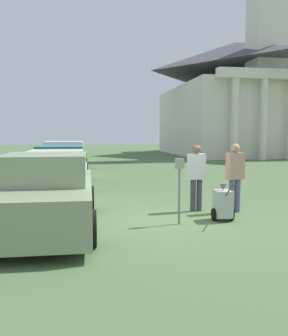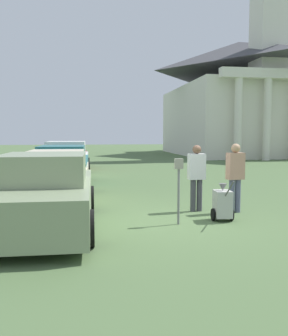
{
  "view_description": "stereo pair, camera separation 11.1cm",
  "coord_description": "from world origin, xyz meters",
  "px_view_note": "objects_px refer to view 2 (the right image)",
  "views": [
    {
      "loc": [
        -2.06,
        -8.09,
        1.96
      ],
      "look_at": [
        -0.49,
        1.12,
        1.1
      ],
      "focal_mm": 40.0,
      "sensor_mm": 36.0,
      "label": 1
    },
    {
      "loc": [
        -1.95,
        -8.11,
        1.96
      ],
      "look_at": [
        -0.49,
        1.12,
        1.1
      ],
      "focal_mm": 40.0,
      "sensor_mm": 36.0,
      "label": 2
    }
  ],
  "objects_px": {
    "parked_car_white": "(67,160)",
    "person_supervisor": "(235,173)",
    "parked_car_maroon": "(70,157)",
    "person_worker": "(197,174)",
    "parking_meter": "(179,179)",
    "parked_car_sage": "(46,194)",
    "church": "(239,95)",
    "equipment_cart": "(223,204)",
    "parked_car_cream": "(57,177)",
    "parked_car_teal": "(63,167)"
  },
  "relations": [
    {
      "from": "parked_car_teal",
      "to": "parked_car_white",
      "type": "distance_m",
      "value": 3.2
    },
    {
      "from": "parked_car_sage",
      "to": "person_supervisor",
      "type": "distance_m",
      "value": 4.57
    },
    {
      "from": "parked_car_white",
      "to": "parking_meter",
      "type": "distance_m",
      "value": 9.96
    },
    {
      "from": "parked_car_sage",
      "to": "person_worker",
      "type": "bearing_deg",
      "value": 18.8
    },
    {
      "from": "person_worker",
      "to": "parked_car_maroon",
      "type": "bearing_deg",
      "value": -77.47
    },
    {
      "from": "parked_car_sage",
      "to": "equipment_cart",
      "type": "relative_size",
      "value": 4.87
    },
    {
      "from": "parked_car_maroon",
      "to": "parking_meter",
      "type": "xyz_separation_m",
      "value": [
        2.8,
        -13.1,
        0.31
      ]
    },
    {
      "from": "parking_meter",
      "to": "church",
      "type": "xyz_separation_m",
      "value": [
        12.32,
        25.71,
        4.59
      ]
    },
    {
      "from": "parked_car_cream",
      "to": "parked_car_teal",
      "type": "xyz_separation_m",
      "value": [
        0.0,
        2.94,
        0.03
      ]
    },
    {
      "from": "person_worker",
      "to": "church",
      "type": "relative_size",
      "value": 0.07
    },
    {
      "from": "church",
      "to": "parked_car_white",
      "type": "bearing_deg",
      "value": -133.12
    },
    {
      "from": "person_worker",
      "to": "equipment_cart",
      "type": "relative_size",
      "value": 1.68
    },
    {
      "from": "person_supervisor",
      "to": "parked_car_cream",
      "type": "bearing_deg",
      "value": -37.05
    },
    {
      "from": "parked_car_maroon",
      "to": "person_worker",
      "type": "relative_size",
      "value": 3.07
    },
    {
      "from": "parked_car_teal",
      "to": "parked_car_maroon",
      "type": "height_order",
      "value": "parked_car_teal"
    },
    {
      "from": "parked_car_teal",
      "to": "parked_car_white",
      "type": "xyz_separation_m",
      "value": [
        -0.0,
        3.2,
        0.03
      ]
    },
    {
      "from": "person_supervisor",
      "to": "parked_car_sage",
      "type": "bearing_deg",
      "value": 2.09
    },
    {
      "from": "parked_car_maroon",
      "to": "parked_car_teal",
      "type": "bearing_deg",
      "value": -88.76
    },
    {
      "from": "parked_car_cream",
      "to": "parked_car_sage",
      "type": "bearing_deg",
      "value": -88.76
    },
    {
      "from": "parked_car_maroon",
      "to": "church",
      "type": "xyz_separation_m",
      "value": [
        15.12,
        12.61,
        4.9
      ]
    },
    {
      "from": "parked_car_cream",
      "to": "equipment_cart",
      "type": "distance_m",
      "value": 5.05
    },
    {
      "from": "parked_car_sage",
      "to": "person_worker",
      "type": "distance_m",
      "value": 3.77
    },
    {
      "from": "parking_meter",
      "to": "equipment_cart",
      "type": "bearing_deg",
      "value": 9.46
    },
    {
      "from": "parked_car_white",
      "to": "parking_meter",
      "type": "relative_size",
      "value": 3.64
    },
    {
      "from": "parked_car_teal",
      "to": "equipment_cart",
      "type": "distance_m",
      "value": 7.3
    },
    {
      "from": "parked_car_white",
      "to": "parking_meter",
      "type": "xyz_separation_m",
      "value": [
        2.8,
        -9.56,
        0.24
      ]
    },
    {
      "from": "parked_car_teal",
      "to": "parked_car_sage",
      "type": "bearing_deg",
      "value": -88.76
    },
    {
      "from": "person_worker",
      "to": "person_supervisor",
      "type": "bearing_deg",
      "value": 157.23
    },
    {
      "from": "church",
      "to": "person_supervisor",
      "type": "bearing_deg",
      "value": -113.27
    },
    {
      "from": "equipment_cart",
      "to": "church",
      "type": "bearing_deg",
      "value": 71.0
    },
    {
      "from": "parked_car_teal",
      "to": "church",
      "type": "height_order",
      "value": "church"
    },
    {
      "from": "parked_car_sage",
      "to": "parked_car_teal",
      "type": "relative_size",
      "value": 0.91
    },
    {
      "from": "parked_car_white",
      "to": "church",
      "type": "height_order",
      "value": "church"
    },
    {
      "from": "parking_meter",
      "to": "parked_car_white",
      "type": "bearing_deg",
      "value": 106.32
    },
    {
      "from": "person_worker",
      "to": "person_supervisor",
      "type": "relative_size",
      "value": 0.98
    },
    {
      "from": "parked_car_sage",
      "to": "parked_car_cream",
      "type": "xyz_separation_m",
      "value": [
        -0.0,
        3.28,
        -0.02
      ]
    },
    {
      "from": "parked_car_white",
      "to": "equipment_cart",
      "type": "xyz_separation_m",
      "value": [
        3.86,
        -9.38,
        -0.36
      ]
    },
    {
      "from": "parked_car_white",
      "to": "parked_car_cream",
      "type": "bearing_deg",
      "value": -88.76
    },
    {
      "from": "parking_meter",
      "to": "person_worker",
      "type": "relative_size",
      "value": 0.85
    },
    {
      "from": "parked_car_teal",
      "to": "equipment_cart",
      "type": "relative_size",
      "value": 5.34
    },
    {
      "from": "parked_car_teal",
      "to": "person_worker",
      "type": "distance_m",
      "value": 6.23
    },
    {
      "from": "parked_car_white",
      "to": "equipment_cart",
      "type": "relative_size",
      "value": 5.21
    },
    {
      "from": "person_worker",
      "to": "parked_car_sage",
      "type": "bearing_deg",
      "value": 13.22
    },
    {
      "from": "parked_car_sage",
      "to": "parked_car_cream",
      "type": "relative_size",
      "value": 0.95
    },
    {
      "from": "parked_car_maroon",
      "to": "equipment_cart",
      "type": "xyz_separation_m",
      "value": [
        3.86,
        -12.92,
        -0.29
      ]
    },
    {
      "from": "parked_car_cream",
      "to": "equipment_cart",
      "type": "bearing_deg",
      "value": -38.78
    },
    {
      "from": "church",
      "to": "parked_car_sage",
      "type": "bearing_deg",
      "value": -120.6
    },
    {
      "from": "parked_car_white",
      "to": "person_supervisor",
      "type": "height_order",
      "value": "person_supervisor"
    },
    {
      "from": "equipment_cart",
      "to": "parked_car_cream",
      "type": "bearing_deg",
      "value": 144.78
    },
    {
      "from": "parked_car_cream",
      "to": "church",
      "type": "height_order",
      "value": "church"
    }
  ]
}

